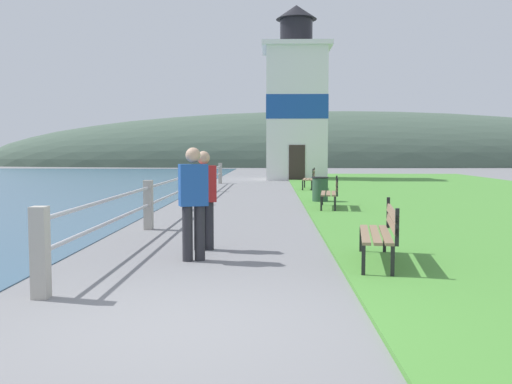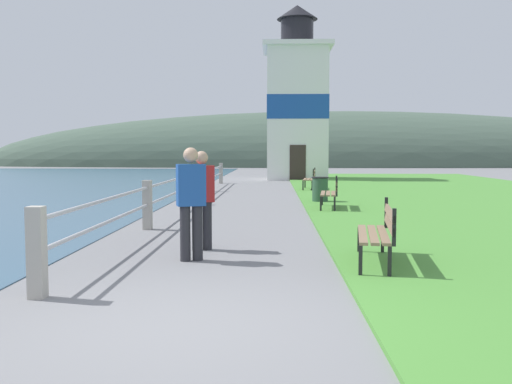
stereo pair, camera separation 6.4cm
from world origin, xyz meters
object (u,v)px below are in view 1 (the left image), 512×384
Objects in this scene: park_bench_midway at (332,191)px; trash_bin at (320,190)px; park_bench_near at (382,230)px; person_by_railing at (193,200)px; lighthouse at (296,104)px; person_strolling at (204,197)px; park_bench_far at (310,178)px.

park_bench_midway reaches higher than trash_bin.
park_bench_near and park_bench_midway have the same top height.
person_by_railing is at bearing 75.12° from park_bench_midway.
lighthouse is 25.47m from person_by_railing.
park_bench_midway is 1.05× the size of person_strolling.
lighthouse is (-0.16, 25.47, 3.84)m from park_bench_near.
trash_bin is (0.13, -15.42, -3.96)m from lighthouse.
lighthouse reaches higher than park_bench_far.
trash_bin is (2.75, 9.68, -0.51)m from person_by_railing.
park_bench_midway is 2.09× the size of trash_bin.
park_bench_midway is at bearing -37.64° from person_strolling.
park_bench_midway is (0.11, 7.92, -0.00)m from park_bench_near.
trash_bin is at bearing 95.33° from park_bench_far.
person_by_railing is (-2.83, -15.53, 0.40)m from park_bench_far.
park_bench_far is 10.32m from lighthouse.
lighthouse is 15.92m from trash_bin.
person_by_railing is at bearing 0.27° from park_bench_near.
person_by_railing is 10.07m from trash_bin.
park_bench_near is 25.76m from lighthouse.
park_bench_near is at bearing -116.33° from person_by_railing.
park_bench_near is at bearing -89.82° from trash_bin.
trash_bin is (-0.14, 2.12, -0.11)m from park_bench_midway.
person_strolling is at bearing -107.24° from trash_bin.
person_by_railing reaches higher than park_bench_midway.
park_bench_near is 0.18× the size of lighthouse.
person_by_railing is 2.05× the size of trash_bin.
person_by_railing is at bearing -105.84° from trash_bin.
park_bench_near is 10.05m from trash_bin.
park_bench_midway and park_bench_far have the same top height.
trash_bin is at bearing -80.05° from park_bench_midway.
park_bench_far is 0.17× the size of lighthouse.
park_bench_far is at bearing -88.73° from lighthouse.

